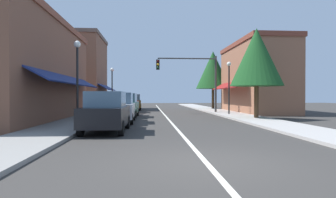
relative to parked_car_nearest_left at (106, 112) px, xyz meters
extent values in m
plane|color=#33302D|center=(3.19, 11.97, -0.88)|extent=(80.00, 80.00, 0.00)
cube|color=gray|center=(-2.31, 11.97, -0.82)|extent=(2.60, 56.00, 0.12)
cube|color=#A39E99|center=(8.69, 11.97, -0.82)|extent=(2.60, 56.00, 0.12)
cube|color=silver|center=(3.19, 11.97, -0.88)|extent=(0.14, 52.00, 0.01)
cube|color=brown|center=(-6.41, 5.97, 2.17)|extent=(5.60, 14.00, 6.09)
cube|color=brown|center=(-6.41, 5.97, 5.41)|extent=(5.80, 14.20, 0.40)
cube|color=slate|center=(-3.67, 5.97, 0.52)|extent=(0.08, 10.64, 1.80)
cube|color=navy|center=(-3.06, 5.97, 1.72)|extent=(1.27, 11.76, 0.73)
cube|color=slate|center=(-3.67, 2.89, 3.51)|extent=(0.08, 1.10, 1.30)
cube|color=slate|center=(-3.67, 9.05, 3.51)|extent=(0.08, 1.10, 1.30)
cube|color=#8E5B42|center=(12.04, 13.97, 2.24)|extent=(4.11, 10.00, 6.23)
cube|color=brown|center=(12.04, 13.97, 5.56)|extent=(4.31, 10.20, 0.40)
cube|color=slate|center=(10.05, 13.97, 0.52)|extent=(0.08, 7.60, 1.80)
cube|color=maroon|center=(9.44, 13.97, 1.72)|extent=(1.27, 8.40, 0.73)
cube|color=slate|center=(10.05, 11.77, 3.61)|extent=(0.08, 1.10, 1.30)
cube|color=slate|center=(10.05, 16.17, 3.61)|extent=(0.08, 1.10, 1.30)
cube|color=brown|center=(-6.23, 21.97, 3.27)|extent=(5.24, 8.00, 8.29)
cube|color=brown|center=(-6.23, 21.97, 7.61)|extent=(5.44, 8.20, 0.40)
cube|color=slate|center=(-3.67, 21.97, 0.52)|extent=(0.08, 6.08, 1.80)
cube|color=navy|center=(-3.06, 21.97, 1.72)|extent=(1.27, 6.72, 0.73)
cube|color=slate|center=(-3.67, 20.21, 5.09)|extent=(0.08, 1.10, 1.30)
cube|color=slate|center=(-3.67, 23.73, 5.09)|extent=(0.08, 1.10, 1.30)
cube|color=black|center=(0.00, 0.03, -0.17)|extent=(1.79, 4.13, 0.80)
cube|color=slate|center=(0.00, -0.07, 0.56)|extent=(1.55, 2.03, 0.66)
cylinder|color=black|center=(-0.77, 1.39, -0.57)|extent=(0.21, 0.62, 0.62)
cylinder|color=black|center=(0.81, 1.36, -0.57)|extent=(0.21, 0.62, 0.62)
cylinder|color=black|center=(-0.81, -1.31, -0.57)|extent=(0.21, 0.62, 0.62)
cylinder|color=black|center=(0.77, -1.34, -0.57)|extent=(0.21, 0.62, 0.62)
cube|color=silver|center=(0.10, 4.51, -0.17)|extent=(1.74, 4.11, 0.80)
cube|color=slate|center=(0.10, 4.41, 0.56)|extent=(1.53, 2.01, 0.66)
cylinder|color=black|center=(-0.70, 5.86, -0.57)|extent=(0.20, 0.62, 0.62)
cylinder|color=black|center=(0.88, 5.87, -0.57)|extent=(0.20, 0.62, 0.62)
cylinder|color=black|center=(-0.68, 3.15, -0.57)|extent=(0.20, 0.62, 0.62)
cylinder|color=black|center=(0.90, 3.16, -0.57)|extent=(0.20, 0.62, 0.62)
cube|color=#0F4C33|center=(0.15, 8.99, -0.17)|extent=(1.83, 4.15, 0.80)
cube|color=slate|center=(0.14, 8.89, 0.56)|extent=(1.57, 2.04, 0.66)
cylinder|color=black|center=(-0.61, 10.37, -0.57)|extent=(0.22, 0.63, 0.62)
cylinder|color=black|center=(0.97, 10.32, -0.57)|extent=(0.22, 0.63, 0.62)
cylinder|color=black|center=(-0.68, 7.66, -0.57)|extent=(0.22, 0.63, 0.62)
cylinder|color=black|center=(0.90, 7.62, -0.57)|extent=(0.22, 0.63, 0.62)
cube|color=maroon|center=(-0.06, 15.07, -0.17)|extent=(1.82, 4.14, 0.80)
cube|color=slate|center=(-0.06, 14.97, 0.56)|extent=(1.57, 2.04, 0.66)
cylinder|color=black|center=(-0.81, 16.44, -0.57)|extent=(0.22, 0.62, 0.62)
cylinder|color=black|center=(0.77, 16.40, -0.57)|extent=(0.22, 0.62, 0.62)
cylinder|color=black|center=(-0.88, 13.74, -0.57)|extent=(0.22, 0.62, 0.62)
cylinder|color=black|center=(0.70, 13.70, -0.57)|extent=(0.22, 0.62, 0.62)
cube|color=brown|center=(0.14, 19.91, -0.17)|extent=(1.79, 4.13, 0.80)
cube|color=slate|center=(0.14, 19.81, 0.56)|extent=(1.56, 2.03, 0.66)
cylinder|color=black|center=(-0.67, 21.25, -0.57)|extent=(0.21, 0.62, 0.62)
cylinder|color=black|center=(0.91, 21.28, -0.57)|extent=(0.21, 0.62, 0.62)
cylinder|color=black|center=(-0.62, 18.54, -0.57)|extent=(0.21, 0.62, 0.62)
cylinder|color=black|center=(0.96, 18.57, -0.57)|extent=(0.21, 0.62, 0.62)
cylinder|color=#333333|center=(7.99, 13.21, 1.74)|extent=(0.18, 0.18, 5.23)
cylinder|color=#333333|center=(5.34, 13.21, 4.11)|extent=(5.30, 0.12, 0.12)
cube|color=black|center=(2.69, 13.03, 3.51)|extent=(0.30, 0.24, 0.90)
sphere|color=#420F0F|center=(2.69, 12.90, 3.79)|extent=(0.20, 0.20, 0.20)
sphere|color=yellow|center=(2.69, 12.90, 3.51)|extent=(0.20, 0.20, 0.20)
sphere|color=#0C3316|center=(2.69, 12.90, 3.23)|extent=(0.20, 0.20, 0.20)
cylinder|color=black|center=(-1.89, 2.71, 1.18)|extent=(0.12, 0.12, 4.12)
sphere|color=white|center=(-1.89, 2.71, 3.42)|extent=(0.36, 0.36, 0.36)
cylinder|color=black|center=(8.36, 10.16, 1.11)|extent=(0.12, 0.12, 3.98)
sphere|color=white|center=(8.36, 10.16, 3.28)|extent=(0.36, 0.36, 0.36)
cylinder|color=black|center=(-1.86, 17.01, 1.17)|extent=(0.12, 0.12, 4.09)
sphere|color=white|center=(-1.86, 17.01, 3.40)|extent=(0.36, 0.36, 0.36)
cylinder|color=#4C331E|center=(9.10, 6.20, 0.51)|extent=(0.30, 0.30, 2.78)
cone|color=#19471E|center=(9.10, 6.20, 3.32)|extent=(3.54, 3.54, 3.89)
cylinder|color=#4C331E|center=(9.44, 20.65, 0.65)|extent=(0.30, 0.30, 3.05)
cone|color=#19471E|center=(9.44, 20.65, 3.77)|extent=(4.00, 4.00, 4.40)
camera|label=1|loc=(1.82, -12.69, 0.70)|focal=30.74mm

